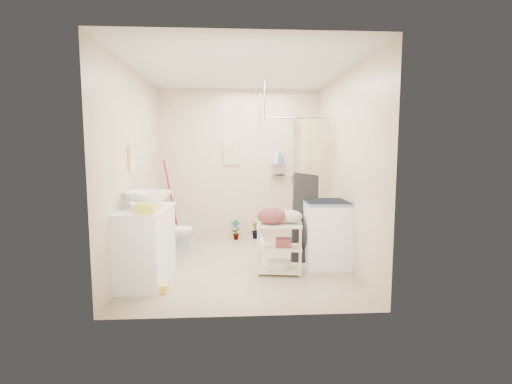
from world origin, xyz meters
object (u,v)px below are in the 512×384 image
(washing_machine, at_px, (327,233))
(vanity, at_px, (145,245))
(toilet, at_px, (172,232))
(laundry_rack, at_px, (279,244))

(washing_machine, bearing_deg, vanity, -167.11)
(vanity, distance_m, washing_machine, 2.35)
(toilet, distance_m, washing_machine, 2.28)
(toilet, height_order, laundry_rack, laundry_rack)
(vanity, xyz_separation_m, toilet, (0.12, 1.15, -0.10))
(laundry_rack, bearing_deg, washing_machine, 30.77)
(toilet, relative_size, washing_machine, 0.77)
(toilet, bearing_deg, vanity, 171.13)
(vanity, xyz_separation_m, washing_machine, (2.30, 0.48, -0.00))
(washing_machine, distance_m, laundry_rack, 0.74)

